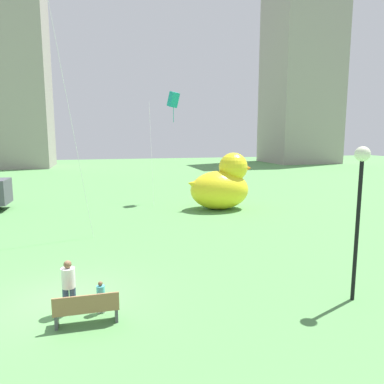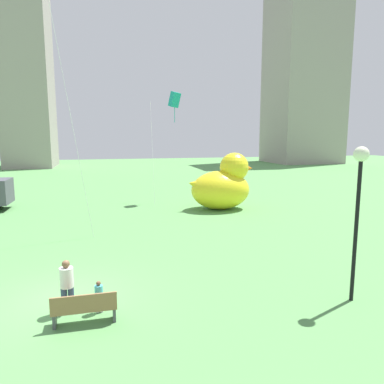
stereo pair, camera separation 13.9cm
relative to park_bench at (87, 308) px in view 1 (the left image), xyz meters
The scene contains 8 objects.
ground_plane 1.93m from the park_bench, 112.56° to the left, with size 140.00×140.00×0.00m, color #579350.
park_bench is the anchor object (origin of this frame).
person_adult 1.05m from the park_bench, 121.29° to the left, with size 0.39×0.39×1.57m.
person_child 0.72m from the park_bench, 58.31° to the left, with size 0.23×0.23×0.96m.
giant_inflatable_duck 16.60m from the park_bench, 58.64° to the left, with size 4.73×3.03×3.92m.
lamppost 8.60m from the park_bench, ahead, with size 0.45×0.45×4.77m.
city_skyline 59.12m from the park_bench, 75.97° to the left, with size 74.95×15.87×41.70m.
kite_teal 20.41m from the park_bench, 71.66° to the left, with size 2.32×3.46×8.41m.
Camera 1 is at (1.24, -11.34, 5.08)m, focal length 34.05 mm.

